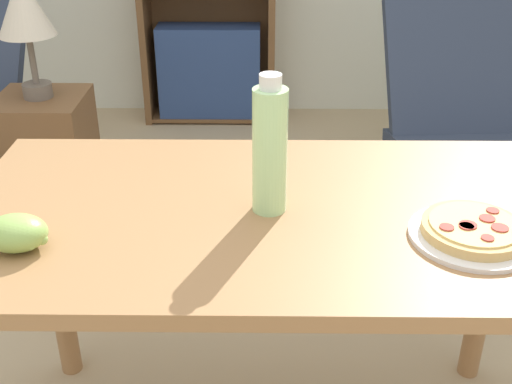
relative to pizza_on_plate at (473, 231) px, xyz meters
The scene contains 8 objects.
dining_table 0.41m from the pizza_on_plate, 163.14° to the left, with size 1.32×0.71×0.73m.
pizza_on_plate is the anchor object (origin of this frame).
grape_bunch 0.86m from the pizza_on_plate, behind, with size 0.12×0.09×0.07m.
drink_bottle 0.42m from the pizza_on_plate, 164.26° to the left, with size 0.07×0.07×0.29m.
lounge_chair_far 1.53m from the pizza_on_plate, 72.07° to the left, with size 0.70×0.80×0.88m.
bookshelf 2.58m from the pizza_on_plate, 105.87° to the left, with size 0.73×0.27×1.45m.
side_table 1.86m from the pizza_on_plate, 134.55° to the left, with size 0.34×0.34×0.55m.
table_lamp 1.81m from the pizza_on_plate, 134.55° to the left, with size 0.21×0.21×0.46m.
Camera 1 is at (0.06, -1.07, 1.39)m, focal length 45.00 mm.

